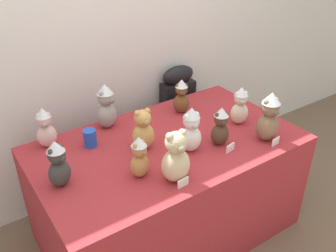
% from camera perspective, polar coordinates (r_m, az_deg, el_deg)
% --- Properties ---
extents(ground_plane, '(10.00, 10.00, 0.00)m').
position_cam_1_polar(ground_plane, '(2.66, 3.18, -18.54)').
color(ground_plane, brown).
extents(wall_back, '(7.00, 0.08, 2.60)m').
position_cam_1_polar(wall_back, '(2.69, -9.14, 14.80)').
color(wall_back, silver).
rests_on(wall_back, ground_plane).
extents(display_table, '(1.67, 0.97, 0.74)m').
position_cam_1_polar(display_table, '(2.55, -0.00, -9.56)').
color(display_table, maroon).
rests_on(display_table, ground_plane).
extents(instrument_case, '(0.28, 0.13, 0.94)m').
position_cam_1_polar(instrument_case, '(3.15, 1.46, 1.29)').
color(instrument_case, black).
rests_on(instrument_case, ground_plane).
extents(teddy_bear_cocoa, '(0.13, 0.12, 0.25)m').
position_cam_1_polar(teddy_bear_cocoa, '(2.27, 8.05, -0.11)').
color(teddy_bear_cocoa, '#4C3323').
rests_on(teddy_bear_cocoa, display_table).
extents(teddy_bear_cream, '(0.15, 0.14, 0.27)m').
position_cam_1_polar(teddy_bear_cream, '(2.52, 11.00, 3.04)').
color(teddy_bear_cream, beige).
rests_on(teddy_bear_cream, display_table).
extents(teddy_bear_mocha, '(0.16, 0.14, 0.33)m').
position_cam_1_polar(teddy_bear_mocha, '(2.36, 15.23, 1.30)').
color(teddy_bear_mocha, '#7F6047').
rests_on(teddy_bear_mocha, display_table).
extents(teddy_bear_caramel, '(0.14, 0.13, 0.25)m').
position_cam_1_polar(teddy_bear_caramel, '(1.99, -4.39, -4.80)').
color(teddy_bear_caramel, '#B27A42').
rests_on(teddy_bear_caramel, display_table).
extents(teddy_bear_ash, '(0.18, 0.17, 0.31)m').
position_cam_1_polar(teddy_bear_ash, '(2.46, -9.44, 2.98)').
color(teddy_bear_ash, gray).
rests_on(teddy_bear_ash, display_table).
extents(teddy_bear_chestnut, '(0.14, 0.14, 0.25)m').
position_cam_1_polar(teddy_bear_chestnut, '(2.62, 2.07, 4.53)').
color(teddy_bear_chestnut, brown).
rests_on(teddy_bear_chestnut, display_table).
extents(teddy_bear_snow, '(0.15, 0.13, 0.29)m').
position_cam_1_polar(teddy_bear_snow, '(2.19, 3.57, -0.61)').
color(teddy_bear_snow, white).
rests_on(teddy_bear_snow, display_table).
extents(teddy_bear_blush, '(0.14, 0.13, 0.26)m').
position_cam_1_polar(teddy_bear_blush, '(2.35, -18.30, -0.30)').
color(teddy_bear_blush, beige).
rests_on(teddy_bear_blush, display_table).
extents(teddy_bear_honey, '(0.15, 0.13, 0.27)m').
position_cam_1_polar(teddy_bear_honey, '(2.21, -3.83, -0.71)').
color(teddy_bear_honey, tan).
rests_on(teddy_bear_honey, display_table).
extents(teddy_bear_sand, '(0.17, 0.15, 0.31)m').
position_cam_1_polar(teddy_bear_sand, '(1.94, 1.21, -4.93)').
color(teddy_bear_sand, '#CCB78E').
rests_on(teddy_bear_sand, display_table).
extents(teddy_bear_charcoal, '(0.15, 0.14, 0.27)m').
position_cam_1_polar(teddy_bear_charcoal, '(2.00, -16.50, -5.64)').
color(teddy_bear_charcoal, '#383533').
rests_on(teddy_bear_charcoal, display_table).
extents(party_cup_blue, '(0.08, 0.08, 0.11)m').
position_cam_1_polar(party_cup_blue, '(2.32, -11.88, -1.83)').
color(party_cup_blue, blue).
rests_on(party_cup_blue, display_table).
extents(name_card_front_left, '(0.07, 0.02, 0.05)m').
position_cam_1_polar(name_card_front_left, '(2.26, 9.54, -3.33)').
color(name_card_front_left, white).
rests_on(name_card_front_left, display_table).
extents(name_card_front_middle, '(0.07, 0.02, 0.05)m').
position_cam_1_polar(name_card_front_middle, '(2.38, 16.20, -2.30)').
color(name_card_front_middle, white).
rests_on(name_card_front_middle, display_table).
extents(name_card_front_right, '(0.07, 0.01, 0.05)m').
position_cam_1_polar(name_card_front_right, '(1.97, 2.33, -8.67)').
color(name_card_front_right, white).
rests_on(name_card_front_right, display_table).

